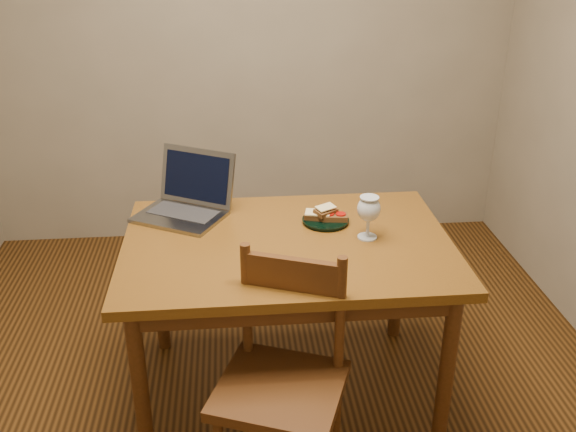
{
  "coord_description": "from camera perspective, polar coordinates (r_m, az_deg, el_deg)",
  "views": [
    {
      "loc": [
        -0.11,
        -2.24,
        1.91
      ],
      "look_at": [
        0.11,
        0.11,
        0.8
      ],
      "focal_mm": 40.0,
      "sensor_mm": 36.0,
      "label": 1
    }
  ],
  "objects": [
    {
      "name": "laptop",
      "position": [
        2.8,
        -8.9,
        1.64
      ],
      "size": [
        0.47,
        0.45,
        0.26
      ],
      "rotation": [
        0.0,
        0.0,
        -0.5
      ],
      "color": "slate",
      "rests_on": "table"
    },
    {
      "name": "chair",
      "position": [
        2.27,
        -0.54,
        -13.7
      ],
      "size": [
        0.54,
        0.52,
        0.45
      ],
      "rotation": [
        0.0,
        0.0,
        -0.37
      ],
      "color": "#3E220D",
      "rests_on": "floor"
    },
    {
      "name": "table",
      "position": [
        2.58,
        -0.05,
        -3.93
      ],
      "size": [
        1.3,
        0.9,
        0.74
      ],
      "color": "#52300D",
      "rests_on": "floor"
    },
    {
      "name": "sandwich_tomato",
      "position": [
        2.68,
        4.19,
        0.0
      ],
      "size": [
        0.11,
        0.08,
        0.03
      ],
      "primitive_type": null,
      "rotation": [
        0.0,
        0.0,
        -0.13
      ],
      "color": "#381E0C",
      "rests_on": "plate"
    },
    {
      "name": "floor",
      "position": [
        2.95,
        -2.02,
        -15.39
      ],
      "size": [
        3.2,
        3.2,
        0.02
      ],
      "primitive_type": "cube",
      "color": "black",
      "rests_on": "ground"
    },
    {
      "name": "plate",
      "position": [
        2.69,
        3.36,
        -0.42
      ],
      "size": [
        0.2,
        0.2,
        0.02
      ],
      "primitive_type": "cylinder",
      "color": "black",
      "rests_on": "table"
    },
    {
      "name": "back_wall",
      "position": [
        3.9,
        -3.79,
        16.1
      ],
      "size": [
        3.2,
        0.02,
        2.6
      ],
      "primitive_type": "cube",
      "color": "gray",
      "rests_on": "floor"
    },
    {
      "name": "front_wall",
      "position": [
        0.88,
        3.22,
        -18.33
      ],
      "size": [
        3.2,
        0.02,
        2.6
      ],
      "primitive_type": "cube",
      "color": "gray",
      "rests_on": "floor"
    },
    {
      "name": "sandwich_cheese",
      "position": [
        2.69,
        2.65,
        0.12
      ],
      "size": [
        0.12,
        0.09,
        0.03
      ],
      "primitive_type": null,
      "rotation": [
        0.0,
        0.0,
        -0.28
      ],
      "color": "#381E0C",
      "rests_on": "plate"
    },
    {
      "name": "milk_glass",
      "position": [
        2.55,
        7.16,
        -0.12
      ],
      "size": [
        0.09,
        0.09,
        0.18
      ],
      "primitive_type": null,
      "color": "white",
      "rests_on": "table"
    },
    {
      "name": "sandwich_top",
      "position": [
        2.68,
        3.37,
        0.5
      ],
      "size": [
        0.11,
        0.1,
        0.03
      ],
      "primitive_type": null,
      "rotation": [
        0.0,
        0.0,
        0.6
      ],
      "color": "#381E0C",
      "rests_on": "plate"
    }
  ]
}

